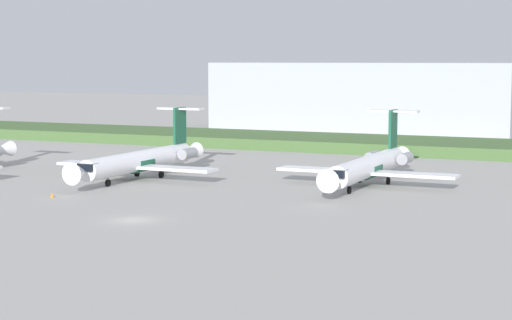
# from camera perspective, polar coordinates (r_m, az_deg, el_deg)

# --- Properties ---
(ground_plane) EXTENTS (500.00, 500.00, 0.00)m
(ground_plane) POSITION_cam_1_polar(r_m,az_deg,el_deg) (115.54, 0.15, -1.44)
(ground_plane) COLOR #9E9B96
(grass_berm) EXTENTS (320.00, 20.00, 1.93)m
(grass_berm) POSITION_cam_1_polar(r_m,az_deg,el_deg) (159.45, 7.13, 1.02)
(grass_berm) COLOR #426033
(grass_berm) RESTS_ON ground
(regional_jet_third) EXTENTS (22.81, 31.00, 9.00)m
(regional_jet_third) POSITION_cam_1_polar(r_m,az_deg,el_deg) (119.86, -7.27, 0.01)
(regional_jet_third) COLOR white
(regional_jet_third) RESTS_ON ground
(regional_jet_fourth) EXTENTS (22.81, 31.00, 9.00)m
(regional_jet_fourth) POSITION_cam_1_polar(r_m,az_deg,el_deg) (113.66, 7.24, -0.34)
(regional_jet_fourth) COLOR white
(regional_jet_fourth) RESTS_ON ground
(distant_hangar) EXTENTS (66.03, 23.06, 15.11)m
(distant_hangar) POSITION_cam_1_polar(r_m,az_deg,el_deg) (199.73, 6.96, 3.99)
(distant_hangar) COLOR #9EA3AD
(distant_hangar) RESTS_ON ground
(safety_cone_front_marker) EXTENTS (0.44, 0.44, 0.55)m
(safety_cone_front_marker) POSITION_cam_1_polar(r_m,az_deg,el_deg) (105.62, -12.83, -2.19)
(safety_cone_front_marker) COLOR orange
(safety_cone_front_marker) RESTS_ON ground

